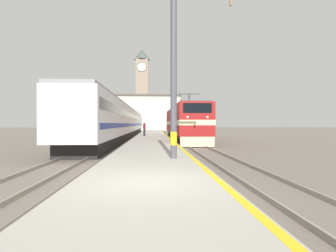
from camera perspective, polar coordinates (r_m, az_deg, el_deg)
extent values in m
plane|color=#70665B|center=(37.11, -3.49, -2.50)|extent=(200.00, 200.00, 0.00)
cube|color=#ADA89E|center=(32.10, -3.52, -2.64)|extent=(4.15, 140.00, 0.37)
cube|color=yellow|center=(32.15, -0.09, -2.30)|extent=(0.20, 140.00, 0.00)
cube|color=#70665B|center=(32.31, 3.01, -2.93)|extent=(2.84, 140.00, 0.02)
cube|color=gray|center=(32.23, 1.74, -2.80)|extent=(0.07, 140.00, 0.14)
cube|color=gray|center=(32.39, 4.27, -2.78)|extent=(0.07, 140.00, 0.14)
cube|color=#70665B|center=(32.38, -10.73, -2.93)|extent=(2.83, 140.00, 0.02)
cube|color=gray|center=(32.48, -11.99, -2.78)|extent=(0.07, 140.00, 0.14)
cube|color=gray|center=(32.30, -9.47, -2.80)|extent=(0.07, 140.00, 0.14)
cube|color=black|center=(30.64, 3.35, -2.29)|extent=(2.46, 17.92, 0.90)
cube|color=maroon|center=(30.61, 3.35, 1.20)|extent=(2.90, 19.48, 2.84)
cube|color=beige|center=(30.60, 3.35, 0.67)|extent=(2.92, 19.50, 0.44)
cube|color=beige|center=(21.16, 6.37, -3.42)|extent=(2.75, 0.30, 0.81)
cube|color=black|center=(21.06, 6.42, 3.89)|extent=(2.32, 0.12, 0.80)
sphere|color=white|center=(20.87, 4.28, 1.93)|extent=(0.20, 0.20, 0.20)
sphere|color=white|center=(21.14, 8.57, 1.90)|extent=(0.20, 0.20, 0.20)
cube|color=#4C4C51|center=(30.66, 3.36, 3.97)|extent=(2.61, 18.50, 0.12)
cylinder|color=#333333|center=(25.54, 4.72, 5.93)|extent=(0.06, 0.63, 1.03)
cylinder|color=#333333|center=(26.23, 4.51, 5.78)|extent=(0.06, 0.63, 1.03)
cube|color=#262626|center=(25.94, 4.62, 6.95)|extent=(2.03, 0.08, 0.06)
cube|color=black|center=(39.51, -9.38, -1.67)|extent=(2.46, 50.34, 0.90)
cube|color=silver|center=(39.49, -9.39, 1.17)|extent=(2.90, 52.44, 3.03)
cube|color=black|center=(39.50, -9.39, 2.05)|extent=(2.92, 51.39, 0.64)
cube|color=navy|center=(39.48, -9.39, 0.30)|extent=(2.92, 51.39, 0.36)
cube|color=gray|center=(39.54, -9.39, 3.51)|extent=(2.67, 52.44, 0.20)
cylinder|color=#4C4C51|center=(12.11, 1.23, 12.53)|extent=(0.29, 0.29, 8.18)
cylinder|color=yellow|center=(11.86, 1.23, -2.73)|extent=(0.31, 0.31, 0.60)
cylinder|color=#8C6651|center=(13.53, 13.49, 24.78)|extent=(0.12, 0.12, 0.35)
cylinder|color=#23232D|center=(33.50, -5.17, -1.45)|extent=(0.26, 0.26, 0.87)
cylinder|color=maroon|center=(33.48, -5.17, -0.08)|extent=(0.34, 0.34, 0.72)
sphere|color=tan|center=(33.48, -5.17, 0.74)|extent=(0.24, 0.24, 0.24)
cube|color=gray|center=(86.17, -5.66, 6.78)|extent=(3.96, 3.96, 22.76)
cylinder|color=black|center=(85.58, -5.72, 12.66)|extent=(3.07, 0.06, 3.07)
cylinder|color=white|center=(85.55, -5.72, 12.67)|extent=(2.77, 0.10, 2.77)
cone|color=#47514C|center=(88.59, -5.67, 15.27)|extent=(4.95, 4.95, 3.57)
cube|color=beige|center=(77.47, -5.92, 2.63)|extent=(22.18, 9.95, 9.66)
cube|color=#564C47|center=(77.83, -5.92, 6.37)|extent=(22.78, 10.55, 0.50)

